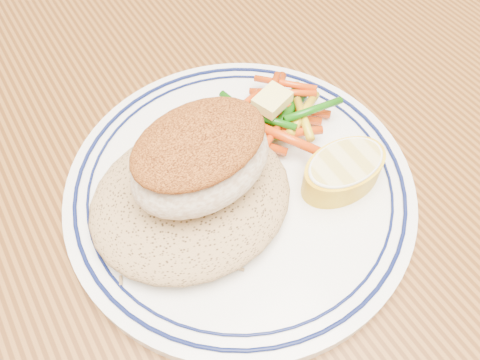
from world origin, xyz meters
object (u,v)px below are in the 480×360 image
at_px(plate, 240,187).
at_px(lemon_wedge, 343,170).
at_px(fish_fillet, 201,158).
at_px(vegetable_pile, 280,116).
at_px(dining_table, 231,246).
at_px(rice_pilaf, 191,195).

height_order(plate, lemon_wedge, lemon_wedge).
height_order(fish_fillet, lemon_wedge, fish_fillet).
height_order(plate, vegetable_pile, vegetable_pile).
bearing_deg(plate, dining_table, 152.64).
height_order(dining_table, lemon_wedge, lemon_wedge).
bearing_deg(fish_fillet, lemon_wedge, -24.77).
distance_m(dining_table, lemon_wedge, 0.15).
relative_size(rice_pilaf, fish_fillet, 1.38).
bearing_deg(rice_pilaf, plate, -3.40).
distance_m(dining_table, rice_pilaf, 0.13).
xyz_separation_m(plate, lemon_wedge, (0.07, -0.04, 0.02)).
relative_size(dining_table, vegetable_pile, 14.39).
distance_m(vegetable_pile, lemon_wedge, 0.07).
xyz_separation_m(dining_table, lemon_wedge, (0.08, -0.04, 0.13)).
distance_m(dining_table, plate, 0.11).
bearing_deg(lemon_wedge, dining_table, 149.74).
relative_size(vegetable_pile, lemon_wedge, 1.47).
bearing_deg(rice_pilaf, fish_fillet, 9.57).
distance_m(plate, fish_fillet, 0.06).
bearing_deg(rice_pilaf, dining_table, 3.05).
bearing_deg(plate, rice_pilaf, 176.60).
height_order(plate, rice_pilaf, rice_pilaf).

